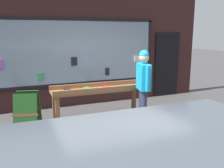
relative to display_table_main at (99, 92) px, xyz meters
The scene contains 6 objects.
ground_plane 1.10m from the display_table_main, 89.92° to the right, with size 40.00×40.00×0.00m, color #474444.
shopfront_facade 1.84m from the display_table_main, 90.34° to the left, with size 7.89×0.29×3.45m.
display_table_main is the anchor object (origin of this frame).
person_browsing 1.11m from the display_table_main, 37.28° to the right, with size 0.32×0.67×1.74m.
small_dog 1.70m from the display_table_main, 34.51° to the right, with size 0.39×0.50×0.39m.
sandwich_board_sign 1.68m from the display_table_main, behind, with size 0.66×0.85×0.87m.
Camera 1 is at (-1.96, -4.64, 2.14)m, focal length 40.00 mm.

